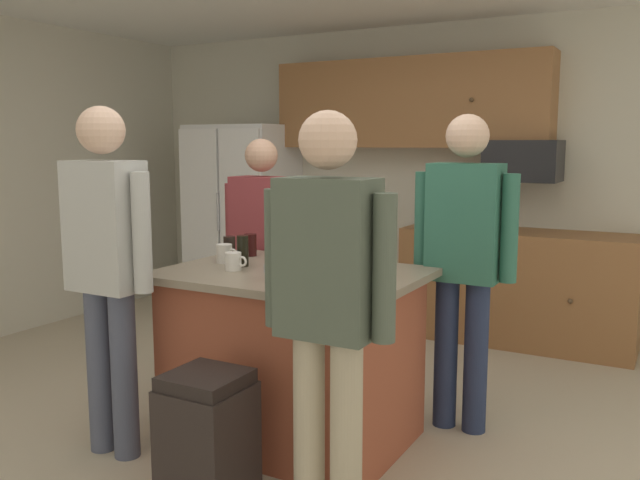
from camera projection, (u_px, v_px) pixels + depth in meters
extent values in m
plane|color=#B7A88E|center=(292.00, 445.00, 3.56)|extent=(7.04, 7.04, 0.00)
cube|color=beige|center=(459.00, 177.00, 5.80)|extent=(6.40, 0.10, 2.60)
cube|color=#936038|center=(409.00, 103.00, 5.73)|extent=(2.40, 0.35, 0.75)
sphere|color=#4C3823|center=(471.00, 100.00, 5.28)|extent=(0.04, 0.04, 0.04)
cube|color=#936038|center=(517.00, 287.00, 5.36)|extent=(1.80, 0.60, 0.90)
sphere|color=#4C3823|center=(570.00, 301.00, 4.87)|extent=(0.04, 0.04, 0.04)
cube|color=white|center=(244.00, 217.00, 6.47)|extent=(0.92, 0.70, 1.76)
cube|color=white|center=(200.00, 220.00, 6.26)|extent=(0.43, 0.04, 1.68)
cube|color=white|center=(241.00, 223.00, 6.04)|extent=(0.43, 0.04, 1.68)
cylinder|color=#B2B2B7|center=(218.00, 212.00, 6.11)|extent=(0.02, 0.02, 0.35)
cube|color=black|center=(523.00, 161.00, 5.23)|extent=(0.56, 0.40, 0.32)
cube|color=#9E4C33|center=(293.00, 360.00, 3.58)|extent=(1.19, 0.84, 0.88)
cube|color=gray|center=(292.00, 275.00, 3.51)|extent=(1.33, 0.98, 0.04)
cylinder|color=#4C5166|center=(100.00, 370.00, 3.46)|extent=(0.13, 0.13, 0.86)
cylinder|color=#4C5166|center=(124.00, 375.00, 3.37)|extent=(0.13, 0.13, 0.86)
cube|color=#B7B7B2|center=(105.00, 226.00, 3.31)|extent=(0.38, 0.22, 0.64)
sphere|color=beige|center=(101.00, 130.00, 3.24)|extent=(0.23, 0.23, 0.23)
cylinder|color=#B7B7B2|center=(72.00, 227.00, 3.42)|extent=(0.09, 0.09, 0.58)
cylinder|color=#B7B7B2|center=(142.00, 233.00, 3.19)|extent=(0.09, 0.09, 0.58)
cylinder|color=#232D4C|center=(446.00, 353.00, 3.76)|extent=(0.13, 0.13, 0.85)
cylinder|color=#232D4C|center=(476.00, 357.00, 3.68)|extent=(0.13, 0.13, 0.85)
cube|color=#2D6651|center=(465.00, 222.00, 3.61)|extent=(0.38, 0.22, 0.63)
sphere|color=beige|center=(468.00, 136.00, 3.54)|extent=(0.23, 0.23, 0.23)
cylinder|color=#2D6651|center=(423.00, 223.00, 3.73)|extent=(0.09, 0.09, 0.57)
cylinder|color=#2D6651|center=(510.00, 229.00, 3.50)|extent=(0.09, 0.09, 0.57)
cylinder|color=#232D4C|center=(253.00, 323.00, 4.50)|extent=(0.13, 0.13, 0.78)
cylinder|color=#232D4C|center=(274.00, 326.00, 4.41)|extent=(0.13, 0.13, 0.78)
cube|color=maroon|center=(262.00, 222.00, 4.36)|extent=(0.38, 0.22, 0.59)
sphere|color=tan|center=(261.00, 155.00, 4.29)|extent=(0.21, 0.21, 0.21)
cylinder|color=maroon|center=(232.00, 223.00, 4.47)|extent=(0.09, 0.09, 0.53)
cylinder|color=maroon|center=(294.00, 227.00, 4.24)|extent=(0.09, 0.09, 0.53)
cylinder|color=tan|center=(309.00, 431.00, 2.75)|extent=(0.13, 0.13, 0.83)
cylinder|color=tan|center=(346.00, 440.00, 2.67)|extent=(0.13, 0.13, 0.83)
cube|color=#4C5647|center=(328.00, 258.00, 2.60)|extent=(0.38, 0.22, 0.62)
sphere|color=beige|center=(328.00, 140.00, 2.54)|extent=(0.23, 0.23, 0.23)
cylinder|color=#4C5647|center=(276.00, 258.00, 2.72)|extent=(0.09, 0.09, 0.56)
cylinder|color=#4C5647|center=(384.00, 268.00, 2.49)|extent=(0.09, 0.09, 0.56)
cylinder|color=black|center=(229.00, 248.00, 3.86)|extent=(0.07, 0.07, 0.13)
cylinder|color=black|center=(277.00, 267.00, 3.28)|extent=(0.07, 0.07, 0.13)
cylinder|color=white|center=(233.00, 261.00, 3.52)|extent=(0.09, 0.09, 0.10)
torus|color=white|center=(242.00, 261.00, 3.49)|extent=(0.06, 0.01, 0.06)
cylinder|color=black|center=(243.00, 251.00, 3.63)|extent=(0.06, 0.06, 0.17)
cylinder|color=black|center=(250.00, 245.00, 3.97)|extent=(0.07, 0.07, 0.13)
cylinder|color=white|center=(224.00, 254.00, 3.73)|extent=(0.09, 0.09, 0.11)
torus|color=white|center=(233.00, 254.00, 3.70)|extent=(0.06, 0.01, 0.06)
cylinder|color=black|center=(356.00, 262.00, 3.28)|extent=(0.07, 0.07, 0.17)
cube|color=#B7B7BC|center=(315.00, 270.00, 3.49)|extent=(0.44, 0.30, 0.02)
cube|color=#A8A8AD|center=(315.00, 266.00, 3.49)|extent=(0.44, 0.30, 0.02)
cube|color=black|center=(208.00, 447.00, 2.92)|extent=(0.34, 0.34, 0.55)
cube|color=black|center=(206.00, 380.00, 2.88)|extent=(0.32, 0.32, 0.06)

